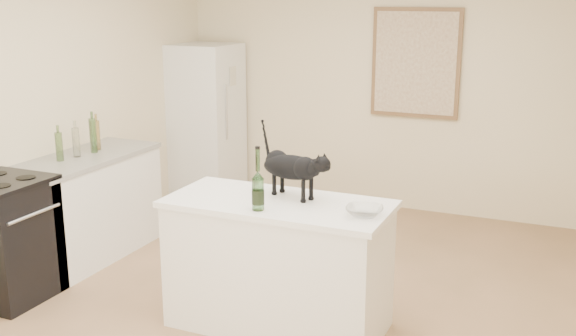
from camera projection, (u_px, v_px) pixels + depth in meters
The scene contains 16 objects.
floor at pixel (277, 310), 4.92m from camera, with size 5.50×5.50×0.00m, color #A67C58.
wall_back at pixel (387, 86), 7.03m from camera, with size 4.50×4.50×0.00m, color beige.
wall_left at pixel (24, 112), 5.46m from camera, with size 5.50×5.50×0.00m, color beige.
island_base at pixel (278, 267), 4.59m from camera, with size 1.44×0.67×0.86m, color white.
island_top at pixel (278, 204), 4.48m from camera, with size 1.50×0.70×0.04m, color white.
left_cabinets at pixel (86, 209), 5.83m from camera, with size 0.60×1.40×0.86m, color white.
left_countertop at pixel (82, 158), 5.72m from camera, with size 0.62×1.44×0.04m, color gray.
stove at pixel (6, 241), 5.03m from camera, with size 0.60×0.60×0.90m, color black.
fridge at pixel (206, 121), 7.54m from camera, with size 0.68×0.68×1.70m, color white.
artwork_frame at pixel (416, 63), 6.82m from camera, with size 0.90×0.03×1.10m, color brown.
artwork_canvas at pixel (415, 63), 6.81m from camera, with size 0.82×0.00×1.02m, color beige.
black_cat at pixel (291, 170), 4.52m from camera, with size 0.53×0.16×0.37m, color black, non-canonical shape.
wine_bottle at pixel (258, 182), 4.25m from camera, with size 0.08×0.08×0.36m, color #225421.
glass_bowl at pixel (364, 211), 4.17m from camera, with size 0.23×0.23×0.06m, color white.
fridge_paper at pixel (233, 76), 7.30m from camera, with size 0.01×0.16×0.20m, color beige.
counter_bottle_cluster at pixel (82, 140), 5.73m from camera, with size 0.12×0.51×0.30m.
Camera 1 is at (1.88, -4.09, 2.23)m, focal length 42.20 mm.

